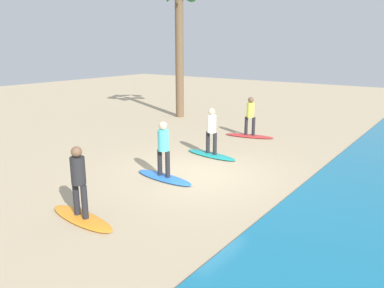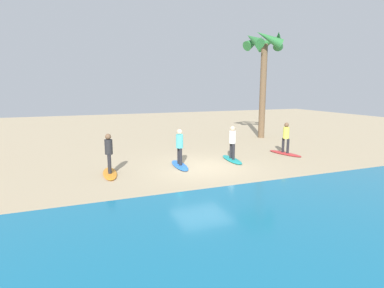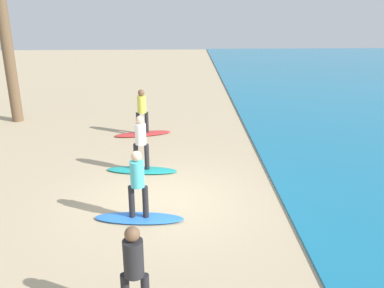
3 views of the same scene
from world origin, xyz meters
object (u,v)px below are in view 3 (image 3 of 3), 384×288
at_px(surfboard_teal, 142,170).
at_px(surfboard_red, 143,134).
at_px(surfer_blue, 137,180).
at_px(surfer_orange, 134,266).
at_px(surfer_teal, 141,139).
at_px(surfer_red, 142,108).
at_px(surfboard_blue, 139,218).

bearing_deg(surfboard_teal, surfboard_red, 100.13).
bearing_deg(surfboard_teal, surfer_blue, -80.66).
distance_m(surfboard_red, surfer_orange, 9.48).
relative_size(surfboard_red, surfer_teal, 1.28).
relative_size(surfboard_teal, surfer_blue, 1.28).
bearing_deg(surfer_orange, surfer_teal, -176.18).
distance_m(surfboard_teal, surfer_orange, 6.10).
distance_m(surfer_red, surfboard_teal, 3.56).
height_order(surfer_red, surfboard_blue, surfer_red).
bearing_deg(surfboard_blue, surfer_teal, 97.63).
bearing_deg(surfboard_blue, surfer_blue, 0.00).
bearing_deg(surfer_teal, surfboard_red, -175.87).
bearing_deg(surfer_blue, surfer_teal, -176.65).
height_order(surfboard_blue, surfer_orange, surfer_orange).
xyz_separation_m(surfboard_red, surfer_orange, (9.41, 0.65, 0.99)).
distance_m(surfboard_teal, surfboard_blue, 2.83).
bearing_deg(surfboard_red, surfer_teal, -99.00).
height_order(surfer_blue, surfer_orange, same).
bearing_deg(surfer_blue, surfboard_teal, -176.65).
xyz_separation_m(surfer_teal, surfboard_blue, (2.82, 0.17, -0.99)).
bearing_deg(surfboard_red, surfer_red, -13.13).
height_order(surfer_red, surfer_teal, same).
xyz_separation_m(surfer_red, surfer_blue, (6.23, 0.41, 0.00)).
height_order(surfboard_blue, surfer_blue, surfer_blue).
relative_size(surfboard_teal, surfer_teal, 1.28).
bearing_deg(surfboard_red, surfer_blue, -99.35).
bearing_deg(surfer_red, surfer_orange, 3.93).
relative_size(surfboard_teal, surfboard_blue, 1.00).
distance_m(surfer_red, surfer_teal, 3.42).
bearing_deg(surfboard_teal, surfer_red, 100.13).
height_order(surfer_teal, surfer_orange, same).
bearing_deg(surfer_orange, surfer_red, -176.07).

